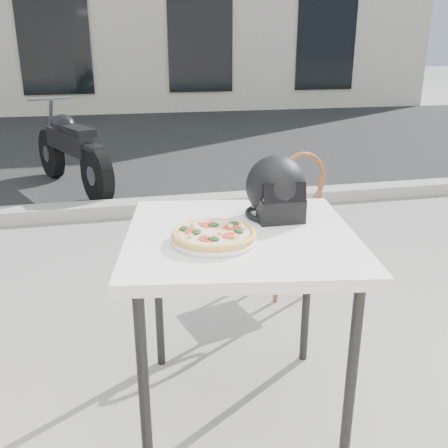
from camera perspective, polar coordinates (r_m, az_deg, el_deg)
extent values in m
plane|color=gray|center=(2.42, 7.11, -19.96)|extent=(80.00, 80.00, 0.00)
cube|color=black|center=(8.90, -8.65, 9.34)|extent=(30.00, 8.00, 0.00)
cube|color=#9A9890|center=(5.01, -4.65, 2.32)|extent=(30.00, 0.25, 0.12)
cube|color=black|center=(12.76, -18.77, 18.79)|extent=(1.60, 0.08, 2.20)
cube|color=black|center=(12.94, -2.71, 19.73)|extent=(1.60, 0.08, 2.20)
cube|color=black|center=(13.94, 11.57, 19.36)|extent=(1.60, 0.08, 2.20)
cube|color=silver|center=(1.97, 1.92, -1.56)|extent=(1.03, 1.03, 0.04)
cylinder|color=black|center=(1.86, -9.14, -18.25)|extent=(0.05, 0.05, 0.80)
cylinder|color=black|center=(1.92, 14.29, -17.18)|extent=(0.05, 0.05, 0.80)
cylinder|color=black|center=(2.48, -7.53, -7.83)|extent=(0.05, 0.05, 0.80)
cylinder|color=black|center=(2.53, 9.46, -7.36)|extent=(0.05, 0.05, 0.80)
cylinder|color=white|center=(1.86, -1.15, -1.89)|extent=(0.34, 0.34, 0.01)
torus|color=white|center=(1.86, -1.15, -1.71)|extent=(0.36, 0.36, 0.02)
cylinder|color=#DDAD51|center=(1.85, -1.15, -1.28)|extent=(0.36, 0.36, 0.01)
torus|color=#DDAD51|center=(1.85, -1.15, -1.09)|extent=(0.37, 0.37, 0.02)
cylinder|color=#A61215|center=(1.85, -1.15, -1.06)|extent=(0.32, 0.32, 0.00)
cylinder|color=beige|center=(1.85, -1.15, -0.96)|extent=(0.31, 0.31, 0.00)
cylinder|color=red|center=(1.89, 0.83, -0.39)|extent=(0.07, 0.07, 0.00)
cylinder|color=red|center=(1.92, -1.84, -0.07)|extent=(0.07, 0.07, 0.00)
cylinder|color=red|center=(1.85, -3.56, -0.88)|extent=(0.07, 0.07, 0.00)
cylinder|color=red|center=(1.78, -1.92, -1.66)|extent=(0.07, 0.07, 0.00)
cylinder|color=red|center=(1.80, 0.79, -1.34)|extent=(0.07, 0.07, 0.00)
ellipsoid|color=#153915|center=(1.91, -1.23, -0.10)|extent=(0.05, 0.04, 0.01)
ellipsoid|color=#153915|center=(1.83, -3.21, -0.94)|extent=(0.05, 0.06, 0.01)
ellipsoid|color=#153915|center=(1.84, 1.68, -0.80)|extent=(0.05, 0.05, 0.01)
ellipsoid|color=#153915|center=(1.77, -1.21, -1.71)|extent=(0.06, 0.05, 0.01)
ellipsoid|color=#153915|center=(1.92, 1.10, 0.06)|extent=(0.05, 0.05, 0.01)
ellipsoid|color=#153915|center=(1.87, -4.58, -0.51)|extent=(0.05, 0.06, 0.01)
cylinder|color=#E0DA89|center=(1.82, -0.44, -0.95)|extent=(0.02, 0.03, 0.02)
cylinder|color=#E0DA89|center=(1.89, -3.59, -0.16)|extent=(0.03, 0.02, 0.02)
cylinder|color=#E0DA89|center=(1.88, 0.74, -0.27)|extent=(0.03, 0.03, 0.02)
cylinder|color=#E0DA89|center=(1.93, -2.79, 0.25)|extent=(0.02, 0.03, 0.02)
cylinder|color=#E0DA89|center=(1.78, 1.30, -1.43)|extent=(0.03, 0.02, 0.02)
cylinder|color=#E0DA89|center=(1.79, -3.84, -1.32)|extent=(0.03, 0.03, 0.02)
cylinder|color=#E0DA89|center=(1.88, 2.10, -0.32)|extent=(0.02, 0.03, 0.02)
cylinder|color=#E0DA89|center=(1.78, -1.74, -1.48)|extent=(0.03, 0.02, 0.02)
ellipsoid|color=black|center=(2.12, 5.94, 4.28)|extent=(0.26, 0.27, 0.26)
cube|color=black|center=(2.07, 6.53, 1.57)|extent=(0.19, 0.10, 0.10)
torus|color=black|center=(2.15, 5.83, 1.26)|extent=(0.26, 0.26, 0.02)
cube|color=black|center=(2.01, 6.93, 3.57)|extent=(0.18, 0.04, 0.08)
cube|color=brown|center=(3.26, 6.87, -0.75)|extent=(0.44, 0.44, 0.03)
cylinder|color=brown|center=(3.52, 7.39, -2.85)|extent=(0.04, 0.04, 0.40)
cylinder|color=brown|center=(3.38, 3.28, -3.74)|extent=(0.04, 0.04, 0.40)
cylinder|color=brown|center=(3.31, 10.25, -4.54)|extent=(0.04, 0.04, 0.40)
cylinder|color=brown|center=(3.15, 5.99, -5.58)|extent=(0.04, 0.04, 0.40)
cylinder|color=brown|center=(3.16, 10.78, 2.08)|extent=(0.04, 0.04, 0.38)
cylinder|color=brown|center=(3.00, 6.35, 1.34)|extent=(0.04, 0.04, 0.38)
torus|color=brown|center=(3.03, 8.79, 4.85)|extent=(0.35, 0.12, 0.36)
cylinder|color=black|center=(6.59, -19.12, 7.63)|extent=(0.35, 0.60, 0.60)
cylinder|color=gray|center=(6.59, -19.12, 7.63)|extent=(0.21, 0.24, 0.20)
cylinder|color=black|center=(5.30, -14.31, 5.43)|extent=(0.35, 0.60, 0.60)
cylinder|color=gray|center=(5.30, -14.31, 5.43)|extent=(0.21, 0.24, 0.20)
cube|color=black|center=(5.89, -17.21, 9.02)|extent=(0.58, 1.04, 0.22)
ellipsoid|color=black|center=(6.01, -17.87, 10.79)|extent=(0.37, 0.47, 0.22)
cube|color=black|center=(5.59, -16.28, 10.15)|extent=(0.38, 0.54, 0.08)
cylinder|color=gray|center=(6.46, -19.20, 10.30)|extent=(0.17, 0.31, 0.71)
cylinder|color=gray|center=(6.31, -19.22, 13.41)|extent=(0.49, 0.24, 0.03)
cube|color=black|center=(5.26, -14.65, 8.42)|extent=(0.22, 0.26, 0.05)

